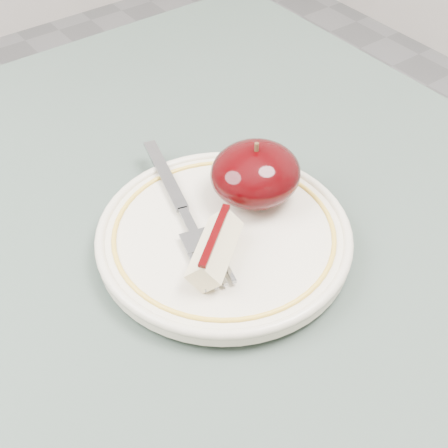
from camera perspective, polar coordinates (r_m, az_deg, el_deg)
table at (r=0.58m, az=-6.21°, el=-14.10°), size 0.90×0.90×0.75m
plate at (r=0.55m, az=-0.00°, el=-1.05°), size 0.22×0.22×0.02m
apple_half at (r=0.56m, az=2.89°, el=4.63°), size 0.08×0.08×0.06m
apple_wedge at (r=0.51m, az=-0.83°, el=-2.27°), size 0.08×0.07×0.03m
fork at (r=0.56m, az=-3.76°, el=1.25°), size 0.07×0.20×0.00m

